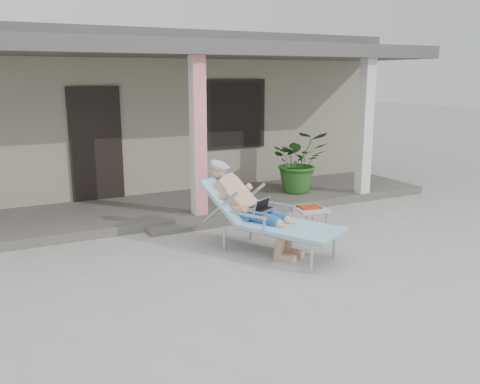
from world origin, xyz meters
TOP-DOWN VIEW (x-y plane):
  - ground at (0.00, 0.00)m, footprint 60.00×60.00m
  - house at (0.00, 6.50)m, footprint 10.40×5.40m
  - porch_deck at (0.00, 3.00)m, footprint 10.00×2.00m
  - porch_overhang at (0.00, 2.95)m, footprint 10.00×2.30m
  - porch_step at (0.00, 1.85)m, footprint 2.00×0.30m
  - lounger at (0.21, 0.43)m, footprint 1.59×2.10m
  - side_table at (1.35, 0.84)m, footprint 0.53×0.53m
  - potted_palm at (2.42, 2.80)m, footprint 1.39×1.31m

SIDE VIEW (x-z plane):
  - ground at x=0.00m, z-range 0.00..0.00m
  - porch_step at x=0.00m, z-range 0.00..0.07m
  - porch_deck at x=0.00m, z-range 0.00..0.15m
  - side_table at x=1.35m, z-range 0.15..0.57m
  - potted_palm at x=2.42m, z-range 0.15..1.39m
  - lounger at x=0.21m, z-range 0.15..1.48m
  - house at x=0.00m, z-range 0.02..3.32m
  - porch_overhang at x=0.00m, z-range 1.36..4.21m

